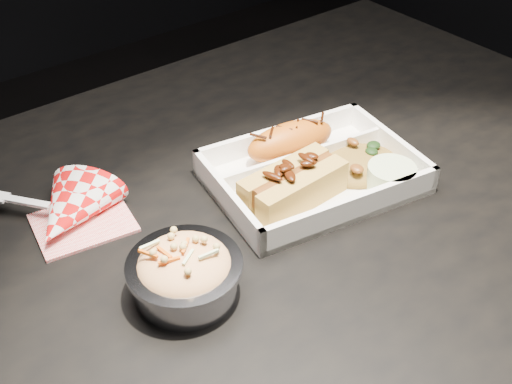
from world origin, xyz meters
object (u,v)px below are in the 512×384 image
dining_table (257,266)px  fried_pastry (290,141)px  food_tray (312,176)px  napkin_fork (70,212)px  foil_coleslaw_cup (185,271)px  hotdog (293,183)px

dining_table → fried_pastry: size_ratio=9.60×
food_tray → napkin_fork: bearing=167.0°
food_tray → foil_coleslaw_cup: bearing=-155.2°
food_tray → napkin_fork: napkin_fork is taller
hotdog → foil_coleslaw_cup: size_ratio=1.11×
foil_coleslaw_cup → napkin_fork: size_ratio=0.75×
napkin_fork → dining_table: bearing=20.1°
food_tray → hotdog: (-0.05, -0.02, 0.02)m
napkin_fork → food_tray: bearing=30.5°
dining_table → food_tray: (0.09, 0.00, 0.10)m
dining_table → fried_pastry: (0.10, 0.06, 0.12)m
dining_table → fried_pastry: 0.17m
hotdog → food_tray: bearing=18.6°
dining_table → napkin_fork: 0.24m
dining_table → napkin_fork: bearing=146.8°
dining_table → hotdog: size_ratio=9.13×
fried_pastry → food_tray: bearing=-99.8°
dining_table → napkin_fork: (-0.18, 0.12, 0.11)m
food_tray → hotdog: size_ratio=2.11×
food_tray → napkin_fork: 0.30m
food_tray → fried_pastry: bearing=90.0°
dining_table → hotdog: (0.04, -0.02, 0.12)m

